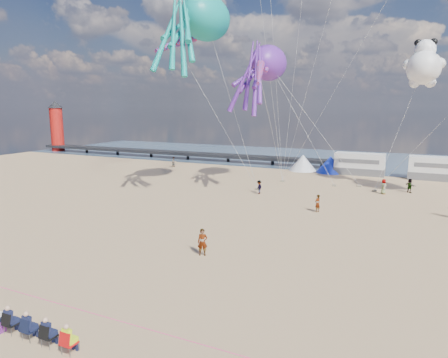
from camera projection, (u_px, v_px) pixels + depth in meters
ground at (161, 275)px, 22.74m from camera, size 120.00×120.00×0.00m
water at (334, 159)px, 71.66m from camera, size 120.00×120.00×0.00m
pier at (169, 152)px, 73.45m from camera, size 60.00×3.00×0.50m
lighthouse at (57, 130)px, 84.56m from camera, size 2.60×2.60×9.00m
motorhome_0 at (360, 164)px, 55.53m from camera, size 6.60×2.50×3.00m
motorhome_1 at (436, 168)px, 51.55m from camera, size 6.60×2.50×3.00m
tent_white at (303, 163)px, 58.94m from camera, size 4.00×4.00×2.40m
tent_blue at (330, 164)px, 57.27m from camera, size 4.00×4.00×2.40m
spectator_row at (30, 325)px, 16.32m from camera, size 6.10×0.90×1.30m
cooler_purple at (0, 328)px, 16.98m from camera, size 0.40×0.30×0.32m
rope_line at (99, 315)px, 18.29m from camera, size 34.00×0.03×0.03m
standing_person at (203, 242)px, 25.54m from camera, size 0.76×0.64×1.76m
beachgoer_2 at (259, 187)px, 43.46m from camera, size 0.68×0.81×1.49m
beachgoer_4 at (410, 186)px, 44.05m from camera, size 0.92×0.92×1.57m
beachgoer_5 at (318, 203)px, 36.00m from camera, size 1.13×1.54×1.61m
beachgoer_6 at (384, 187)px, 43.38m from camera, size 0.58×0.70×1.64m
beachgoer_7 at (174, 162)px, 62.46m from camera, size 0.79×0.93×1.61m
sandbag_a at (257, 189)px, 45.57m from camera, size 0.50×0.35×0.22m
sandbag_b at (334, 186)px, 47.54m from camera, size 0.50×0.35×0.22m
sandbag_c at (374, 191)px, 44.69m from camera, size 0.50×0.35×0.22m
sandbag_d at (359, 186)px, 47.39m from camera, size 0.50×0.35×0.22m
sandbag_e at (283, 181)px, 50.38m from camera, size 0.50×0.35×0.22m
kite_octopus_teal at (206, 18)px, 40.61m from camera, size 6.29×10.32×10.99m
kite_octopus_purple at (268, 63)px, 45.71m from camera, size 5.78×9.67×10.33m
kite_panda at (424, 68)px, 41.99m from camera, size 5.01×4.82×6.01m
windsock_left at (176, 44)px, 41.83m from camera, size 2.29×6.27×6.17m
windsock_mid at (269, 63)px, 44.70m from camera, size 2.04×5.28×5.19m
windsock_right at (259, 74)px, 38.03m from camera, size 2.17×4.48×4.41m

